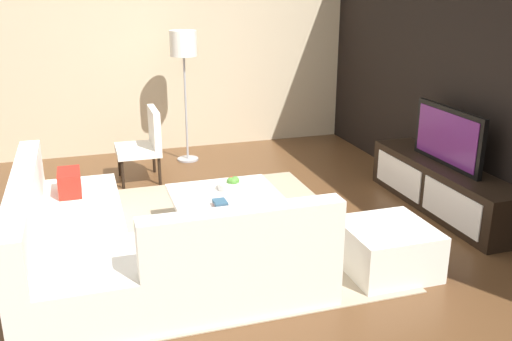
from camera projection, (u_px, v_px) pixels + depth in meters
name	position (u px, v px, depth m)	size (l,w,h in m)	color
ground_plane	(221.00, 239.00, 5.29)	(14.00, 14.00, 0.00)	brown
feature_wall_back	(481.00, 76.00, 5.61)	(6.40, 0.12, 2.80)	black
side_wall_left	(176.00, 49.00, 7.78)	(0.12, 5.20, 2.80)	beige
area_rug	(218.00, 234.00, 5.38)	(3.02, 2.60, 0.01)	tan
media_console	(442.00, 187.00, 5.89)	(2.06, 0.49, 0.50)	black
television	(448.00, 137.00, 5.72)	(1.07, 0.06, 0.60)	black
sectional_couch	(127.00, 247.00, 4.49)	(2.36, 2.31, 0.84)	white
coffee_table	(228.00, 214.00, 5.34)	(1.04, 1.01, 0.38)	black
accent_chair_near	(145.00, 140.00, 6.72)	(0.56, 0.51, 0.87)	black
floor_lamp	(184.00, 51.00, 7.14)	(0.34, 0.34, 1.71)	#A5A5AA
ottoman	(387.00, 249.00, 4.66)	(0.70, 0.70, 0.40)	white
fruit_bowl	(233.00, 184.00, 5.46)	(0.28, 0.28, 0.13)	silver
book_stack	(221.00, 204.00, 5.05)	(0.21, 0.13, 0.06)	maroon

